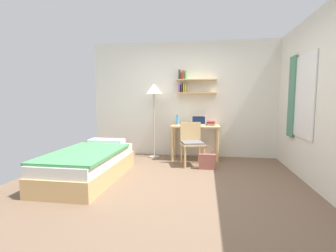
{
  "coord_description": "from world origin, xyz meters",
  "views": [
    {
      "loc": [
        0.43,
        -3.61,
        1.3
      ],
      "look_at": [
        -0.2,
        0.51,
        0.85
      ],
      "focal_mm": 26.13,
      "sensor_mm": 36.0,
      "label": 1
    }
  ],
  "objects_px": {
    "handbag": "(207,161)",
    "standing_lamp": "(154,93)",
    "desk_chair": "(192,141)",
    "laptop": "(199,123)",
    "water_bottle": "(178,120)",
    "book_stack": "(211,123)",
    "desk": "(195,132)",
    "bed": "(89,164)"
  },
  "relations": [
    {
      "from": "bed",
      "to": "book_stack",
      "type": "bearing_deg",
      "value": 39.71
    },
    {
      "from": "desk_chair",
      "to": "laptop",
      "type": "height_order",
      "value": "laptop"
    },
    {
      "from": "water_bottle",
      "to": "book_stack",
      "type": "xyz_separation_m",
      "value": [
        0.73,
        -0.04,
        -0.06
      ]
    },
    {
      "from": "desk_chair",
      "to": "book_stack",
      "type": "height_order",
      "value": "desk_chair"
    },
    {
      "from": "desk",
      "to": "book_stack",
      "type": "height_order",
      "value": "book_stack"
    },
    {
      "from": "desk_chair",
      "to": "desk",
      "type": "bearing_deg",
      "value": 84.78
    },
    {
      "from": "desk",
      "to": "standing_lamp",
      "type": "bearing_deg",
      "value": 179.22
    },
    {
      "from": "handbag",
      "to": "standing_lamp",
      "type": "bearing_deg",
      "value": 146.63
    },
    {
      "from": "bed",
      "to": "book_stack",
      "type": "height_order",
      "value": "book_stack"
    },
    {
      "from": "laptop",
      "to": "water_bottle",
      "type": "xyz_separation_m",
      "value": [
        -0.47,
        0.02,
        0.06
      ]
    },
    {
      "from": "desk",
      "to": "desk_chair",
      "type": "relative_size",
      "value": 1.22
    },
    {
      "from": "book_stack",
      "to": "handbag",
      "type": "distance_m",
      "value": 1.03
    },
    {
      "from": "standing_lamp",
      "to": "laptop",
      "type": "distance_m",
      "value": 1.18
    },
    {
      "from": "desk",
      "to": "standing_lamp",
      "type": "height_order",
      "value": "standing_lamp"
    },
    {
      "from": "bed",
      "to": "handbag",
      "type": "height_order",
      "value": "bed"
    },
    {
      "from": "laptop",
      "to": "handbag",
      "type": "xyz_separation_m",
      "value": [
        0.19,
        -0.82,
        -0.64
      ]
    },
    {
      "from": "book_stack",
      "to": "handbag",
      "type": "bearing_deg",
      "value": -95.15
    },
    {
      "from": "water_bottle",
      "to": "desk_chair",
      "type": "bearing_deg",
      "value": -59.07
    },
    {
      "from": "standing_lamp",
      "to": "handbag",
      "type": "distance_m",
      "value": 1.91
    },
    {
      "from": "book_stack",
      "to": "laptop",
      "type": "bearing_deg",
      "value": 176.39
    },
    {
      "from": "water_bottle",
      "to": "laptop",
      "type": "bearing_deg",
      "value": -2.68
    },
    {
      "from": "desk_chair",
      "to": "standing_lamp",
      "type": "bearing_deg",
      "value": 149.31
    },
    {
      "from": "desk_chair",
      "to": "handbag",
      "type": "height_order",
      "value": "desk_chair"
    },
    {
      "from": "laptop",
      "to": "handbag",
      "type": "relative_size",
      "value": 0.72
    },
    {
      "from": "desk_chair",
      "to": "water_bottle",
      "type": "distance_m",
      "value": 0.78
    },
    {
      "from": "laptop",
      "to": "book_stack",
      "type": "xyz_separation_m",
      "value": [
        0.26,
        -0.02,
        -0.0
      ]
    },
    {
      "from": "water_bottle",
      "to": "book_stack",
      "type": "relative_size",
      "value": 0.94
    },
    {
      "from": "standing_lamp",
      "to": "handbag",
      "type": "height_order",
      "value": "standing_lamp"
    },
    {
      "from": "standing_lamp",
      "to": "water_bottle",
      "type": "distance_m",
      "value": 0.79
    },
    {
      "from": "desk_chair",
      "to": "book_stack",
      "type": "relative_size",
      "value": 3.63
    },
    {
      "from": "desk",
      "to": "standing_lamp",
      "type": "distance_m",
      "value": 1.25
    },
    {
      "from": "bed",
      "to": "laptop",
      "type": "bearing_deg",
      "value": 43.99
    },
    {
      "from": "desk_chair",
      "to": "handbag",
      "type": "xyz_separation_m",
      "value": [
        0.3,
        -0.26,
        -0.32
      ]
    },
    {
      "from": "bed",
      "to": "water_bottle",
      "type": "relative_size",
      "value": 8.76
    },
    {
      "from": "bed",
      "to": "desk_chair",
      "type": "relative_size",
      "value": 2.28
    },
    {
      "from": "handbag",
      "to": "book_stack",
      "type": "bearing_deg",
      "value": 84.85
    },
    {
      "from": "desk",
      "to": "book_stack",
      "type": "xyz_separation_m",
      "value": [
        0.33,
        0.04,
        0.19
      ]
    },
    {
      "from": "laptop",
      "to": "water_bottle",
      "type": "height_order",
      "value": "water_bottle"
    },
    {
      "from": "desk",
      "to": "water_bottle",
      "type": "xyz_separation_m",
      "value": [
        -0.4,
        0.08,
        0.25
      ]
    },
    {
      "from": "book_stack",
      "to": "bed",
      "type": "bearing_deg",
      "value": -140.29
    },
    {
      "from": "handbag",
      "to": "laptop",
      "type": "bearing_deg",
      "value": 103.01
    },
    {
      "from": "desk_chair",
      "to": "water_bottle",
      "type": "relative_size",
      "value": 3.85
    }
  ]
}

